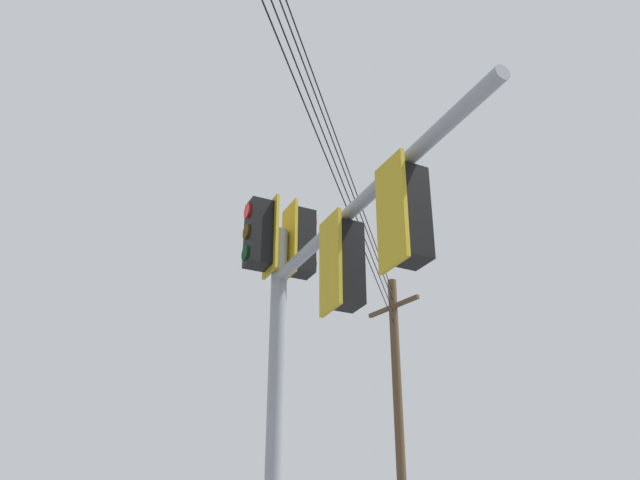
# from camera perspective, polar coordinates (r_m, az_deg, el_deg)

# --- Properties ---
(signal_mast_assembly) EXTENTS (3.07, 3.97, 6.44)m
(signal_mast_assembly) POSITION_cam_1_polar(r_m,az_deg,el_deg) (7.71, -0.93, -5.94)
(signal_mast_assembly) COLOR gray
(signal_mast_assembly) RESTS_ON ground
(utility_pole_wooden) EXTENTS (1.02, 2.11, 10.76)m
(utility_pole_wooden) POSITION_cam_1_polar(r_m,az_deg,el_deg) (21.39, 6.57, -16.31)
(utility_pole_wooden) COLOR #4C3823
(utility_pole_wooden) RESTS_ON ground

